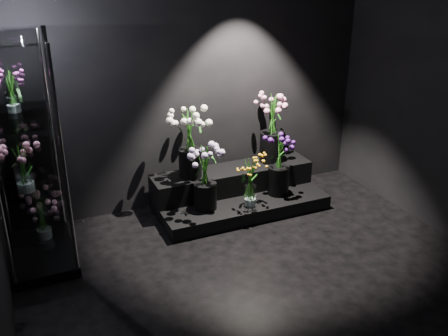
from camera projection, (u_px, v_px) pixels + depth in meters
floor at (280, 298)px, 4.06m from camera, size 4.00×4.00×0.00m
wall_back at (191, 77)px, 5.20m from camera, size 4.00×0.00×4.00m
display_riser at (236, 192)px, 5.51m from camera, size 1.82×0.81×0.40m
display_case at (27, 157)px, 4.21m from camera, size 0.54×0.91×2.00m
bouquet_orange_bells at (251, 180)px, 5.12m from camera, size 0.27×0.27×0.56m
bouquet_lilac at (205, 173)px, 5.03m from camera, size 0.50×0.50×0.69m
bouquet_purple at (279, 161)px, 5.35m from camera, size 0.34×0.34×0.69m
bouquet_cream_roses at (189, 138)px, 5.14m from camera, size 0.51×0.51×0.74m
bouquet_pink_roses at (273, 125)px, 5.55m from camera, size 0.36×0.36×0.78m
bouquet_case_pink at (23, 168)px, 4.03m from camera, size 0.33×0.33×0.40m
bouquet_case_magenta at (11, 91)px, 4.08m from camera, size 0.26×0.26×0.35m
bouquet_case_base_pink at (41, 215)px, 4.66m from camera, size 0.40×0.40×0.46m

